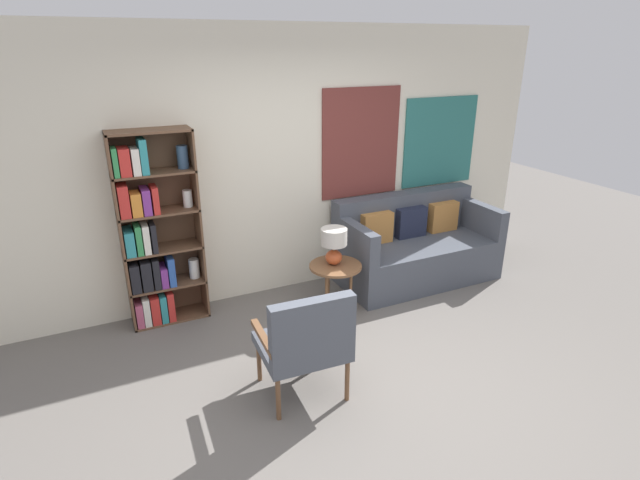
% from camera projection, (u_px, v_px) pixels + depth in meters
% --- Properties ---
extents(ground_plane, '(14.00, 14.00, 0.00)m').
position_uv_depth(ground_plane, '(374.00, 394.00, 3.83)').
color(ground_plane, '#66605B').
extents(wall_back, '(6.40, 0.08, 2.70)m').
position_uv_depth(wall_back, '(280.00, 165.00, 5.06)').
color(wall_back, silver).
rests_on(wall_back, ground_plane).
extents(bookshelf, '(0.71, 0.30, 1.83)m').
position_uv_depth(bookshelf, '(153.00, 237.00, 4.55)').
color(bookshelf, brown).
rests_on(bookshelf, ground_plane).
extents(armchair, '(0.65, 0.59, 0.90)m').
position_uv_depth(armchair, '(307.00, 339.00, 3.59)').
color(armchair, brown).
rests_on(armchair, ground_plane).
extents(couch, '(1.77, 0.84, 0.94)m').
position_uv_depth(couch, '(415.00, 248.00, 5.63)').
color(couch, '#474C56').
rests_on(couch, ground_plane).
extents(side_table, '(0.51, 0.51, 0.51)m').
position_uv_depth(side_table, '(335.00, 270.00, 4.85)').
color(side_table, brown).
rests_on(side_table, ground_plane).
extents(table_lamp, '(0.25, 0.25, 0.37)m').
position_uv_depth(table_lamp, '(334.00, 242.00, 4.77)').
color(table_lamp, '#C65128').
rests_on(table_lamp, side_table).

